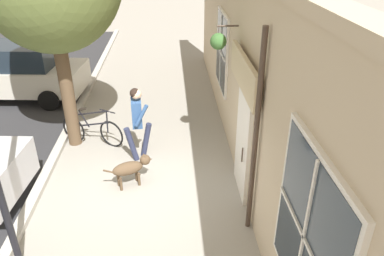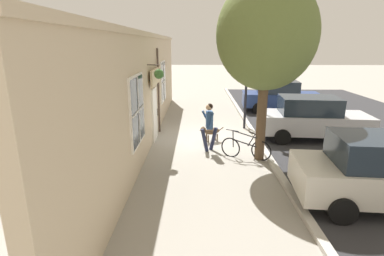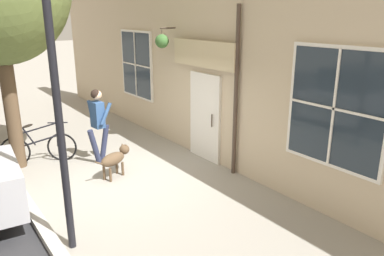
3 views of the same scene
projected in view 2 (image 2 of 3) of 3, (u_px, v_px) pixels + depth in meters
ground_plane at (208, 139)px, 12.29m from camera, size 90.00×90.00×0.00m
curb_and_road at (351, 140)px, 12.19m from camera, size 10.10×28.00×0.12m
storefront_facade at (149, 88)px, 11.75m from camera, size 0.95×18.00×4.18m
pedestrian_walking at (209, 122)px, 10.72m from camera, size 0.64×0.55×1.76m
dog_on_leash at (210, 131)px, 11.92m from camera, size 1.00×0.53×0.67m
street_tree_by_curb at (266, 38)px, 9.17m from camera, size 3.10×2.79×5.77m
leaning_bicycle at (246, 148)px, 10.16m from camera, size 1.61×0.73×1.01m
parked_car_mid_block at (312, 118)px, 12.12m from camera, size 4.43×2.21×1.75m
parked_car_far_end at (280, 96)px, 17.23m from camera, size 4.43×2.21×1.75m
street_lamp at (248, 58)px, 13.06m from camera, size 0.32×0.32×4.92m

